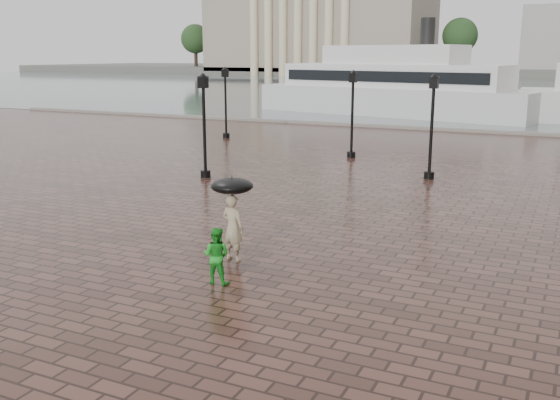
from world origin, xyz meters
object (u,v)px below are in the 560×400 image
Objects in this scene: child_pedestrian at (216,256)px; ferry_near at (393,87)px; street_lamps at (357,114)px; adult_pedestrian at (233,228)px.

child_pedestrian is 44.09m from ferry_near.
street_lamps is 0.82× the size of ferry_near.
adult_pedestrian is at bearing -67.83° from ferry_near.
ferry_near reaches higher than child_pedestrian.
adult_pedestrian is at bearing -81.95° from street_lamps.
adult_pedestrian is 42.36m from ferry_near.
child_pedestrian is 0.05× the size of ferry_near.
adult_pedestrian reaches higher than child_pedestrian.
street_lamps is at bearing -87.71° from child_pedestrian.
street_lamps is 17.22m from adult_pedestrian.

